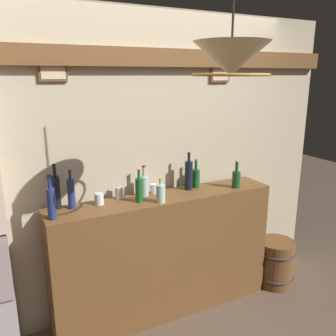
{
  "coord_description": "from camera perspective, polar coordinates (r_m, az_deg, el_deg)",
  "views": [
    {
      "loc": [
        -1.19,
        -1.55,
        2.01
      ],
      "look_at": [
        0.0,
        0.8,
        1.31
      ],
      "focal_mm": 37.56,
      "sensor_mm": 36.0,
      "label": 1
    }
  ],
  "objects": [
    {
      "name": "liquor_bottle_whiskey",
      "position": [
        2.66,
        -15.43,
        -3.95
      ],
      "size": [
        0.05,
        0.05,
        0.29
      ],
      "color": "navy",
      "rests_on": "bar_shelf_unit"
    },
    {
      "name": "liquor_bottle_gin",
      "position": [
        2.5,
        -18.43,
        -5.28
      ],
      "size": [
        0.06,
        0.06,
        0.31
      ],
      "color": "navy",
      "rests_on": "bar_shelf_unit"
    },
    {
      "name": "glass_tumbler_shot",
      "position": [
        2.71,
        -11.11,
        -4.95
      ],
      "size": [
        0.07,
        0.07,
        0.09
      ],
      "color": "silver",
      "rests_on": "bar_shelf_unit"
    },
    {
      "name": "liquor_bottle_scotch",
      "position": [
        2.69,
        -17.71,
        -3.62
      ],
      "size": [
        0.06,
        0.06,
        0.34
      ],
      "color": "black",
      "rests_on": "bar_shelf_unit"
    },
    {
      "name": "liquor_bottle_tequila",
      "position": [
        2.7,
        -1.2,
        -4.12
      ],
      "size": [
        0.07,
        0.07,
        0.19
      ],
      "color": "silver",
      "rests_on": "bar_shelf_unit"
    },
    {
      "name": "glass_tumbler_rocks",
      "position": [
        2.92,
        -2.26,
        -3.36
      ],
      "size": [
        0.07,
        0.07,
        0.08
      ],
      "color": "silver",
      "rests_on": "bar_shelf_unit"
    },
    {
      "name": "liquor_bottle_vodka",
      "position": [
        3.07,
        4.54,
        -1.53
      ],
      "size": [
        0.07,
        0.07,
        0.25
      ],
      "color": "#184D24",
      "rests_on": "bar_shelf_unit"
    },
    {
      "name": "liquor_bottle_port",
      "position": [
        2.71,
        -4.71,
        -3.49
      ],
      "size": [
        0.06,
        0.06,
        0.26
      ],
      "color": "#1A5821",
      "rests_on": "bar_shelf_unit"
    },
    {
      "name": "wooden_barrel",
      "position": [
        3.72,
        17.01,
        -14.44
      ],
      "size": [
        0.38,
        0.38,
        0.45
      ],
      "color": "brown",
      "rests_on": "ground"
    },
    {
      "name": "liquor_bottle_rye",
      "position": [
        2.99,
        3.37,
        -1.12
      ],
      "size": [
        0.07,
        0.07,
        0.32
      ],
      "color": "black",
      "rests_on": "bar_shelf_unit"
    },
    {
      "name": "pendant_lamp",
      "position": [
        1.97,
        10.22,
        16.89
      ],
      "size": [
        0.42,
        0.42,
        0.62
      ],
      "color": "beige"
    },
    {
      "name": "liquor_bottle_brandy",
      "position": [
        3.1,
        11.01,
        -1.64
      ],
      "size": [
        0.07,
        0.07,
        0.24
      ],
      "color": "#185021",
      "rests_on": "bar_shelf_unit"
    },
    {
      "name": "liquor_bottle_mezcal",
      "position": [
        2.85,
        -3.89,
        -2.78
      ],
      "size": [
        0.07,
        0.07,
        0.25
      ],
      "color": "#A2BDC3",
      "rests_on": "bar_shelf_unit"
    },
    {
      "name": "panelled_rear_partition",
      "position": [
        2.99,
        -2.57,
        1.49
      ],
      "size": [
        3.49,
        0.15,
        2.51
      ],
      "color": "#BCAD8E",
      "rests_on": "ground"
    },
    {
      "name": "bar_shelf_unit",
      "position": [
        3.06,
        -0.44,
        -13.98
      ],
      "size": [
        1.9,
        0.34,
        1.06
      ],
      "primitive_type": "cube",
      "color": "brown",
      "rests_on": "ground"
    },
    {
      "name": "glass_tumbler_highball",
      "position": [
        2.82,
        -7.94,
        -3.99
      ],
      "size": [
        0.06,
        0.06,
        0.09
      ],
      "color": "silver",
      "rests_on": "bar_shelf_unit"
    }
  ]
}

